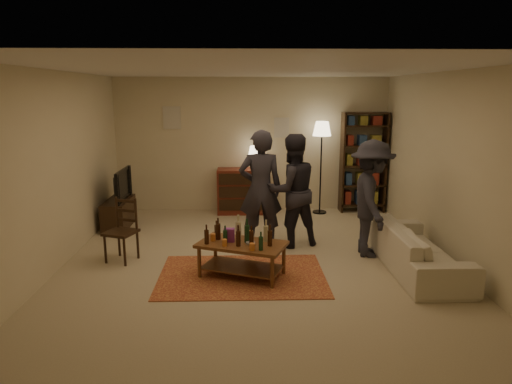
{
  "coord_description": "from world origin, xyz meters",
  "views": [
    {
      "loc": [
        -0.2,
        -6.28,
        2.41
      ],
      "look_at": [
        -0.0,
        0.1,
        1.0
      ],
      "focal_mm": 32.0,
      "sensor_mm": 36.0,
      "label": 1
    }
  ],
  "objects_px": {
    "bookshelf": "(363,161)",
    "floor_lamp": "(322,135)",
    "person_left": "(260,189)",
    "person_right": "(292,191)",
    "person_by_sofa": "(371,199)",
    "dining_chair": "(123,228)",
    "tv_stand": "(119,206)",
    "sofa": "(417,248)",
    "dresser": "(243,190)",
    "coffee_table": "(241,247)"
  },
  "relations": [
    {
      "from": "bookshelf",
      "to": "floor_lamp",
      "type": "height_order",
      "value": "bookshelf"
    },
    {
      "from": "floor_lamp",
      "to": "person_left",
      "type": "height_order",
      "value": "person_left"
    },
    {
      "from": "person_right",
      "to": "person_by_sofa",
      "type": "xyz_separation_m",
      "value": [
        1.13,
        -0.49,
        -0.02
      ]
    },
    {
      "from": "dining_chair",
      "to": "tv_stand",
      "type": "height_order",
      "value": "tv_stand"
    },
    {
      "from": "sofa",
      "to": "tv_stand",
      "type": "bearing_deg",
      "value": 64.66
    },
    {
      "from": "dresser",
      "to": "person_left",
      "type": "bearing_deg",
      "value": -82.46
    },
    {
      "from": "bookshelf",
      "to": "floor_lamp",
      "type": "bearing_deg",
      "value": -171.59
    },
    {
      "from": "person_by_sofa",
      "to": "sofa",
      "type": "bearing_deg",
      "value": -135.33
    },
    {
      "from": "coffee_table",
      "to": "person_right",
      "type": "relative_size",
      "value": 0.72
    },
    {
      "from": "dresser",
      "to": "person_by_sofa",
      "type": "bearing_deg",
      "value": -53.01
    },
    {
      "from": "tv_stand",
      "to": "person_left",
      "type": "height_order",
      "value": "person_left"
    },
    {
      "from": "dining_chair",
      "to": "person_left",
      "type": "relative_size",
      "value": 0.5
    },
    {
      "from": "bookshelf",
      "to": "sofa",
      "type": "relative_size",
      "value": 0.97
    },
    {
      "from": "dresser",
      "to": "tv_stand",
      "type": "bearing_deg",
      "value": -157.93
    },
    {
      "from": "dining_chair",
      "to": "person_right",
      "type": "distance_m",
      "value": 2.61
    },
    {
      "from": "coffee_table",
      "to": "sofa",
      "type": "relative_size",
      "value": 0.61
    },
    {
      "from": "sofa",
      "to": "floor_lamp",
      "type": "bearing_deg",
      "value": 15.28
    },
    {
      "from": "dresser",
      "to": "person_right",
      "type": "relative_size",
      "value": 0.76
    },
    {
      "from": "bookshelf",
      "to": "person_right",
      "type": "height_order",
      "value": "bookshelf"
    },
    {
      "from": "dining_chair",
      "to": "bookshelf",
      "type": "relative_size",
      "value": 0.46
    },
    {
      "from": "tv_stand",
      "to": "dresser",
      "type": "height_order",
      "value": "dresser"
    },
    {
      "from": "floor_lamp",
      "to": "person_left",
      "type": "relative_size",
      "value": 0.99
    },
    {
      "from": "tv_stand",
      "to": "person_right",
      "type": "xyz_separation_m",
      "value": [
        3.02,
        -1.11,
        0.51
      ]
    },
    {
      "from": "tv_stand",
      "to": "person_by_sofa",
      "type": "xyz_separation_m",
      "value": [
        4.14,
        -1.6,
        0.48
      ]
    },
    {
      "from": "person_by_sofa",
      "to": "person_right",
      "type": "bearing_deg",
      "value": 71.51
    },
    {
      "from": "sofa",
      "to": "person_by_sofa",
      "type": "bearing_deg",
      "value": 39.74
    },
    {
      "from": "coffee_table",
      "to": "person_left",
      "type": "xyz_separation_m",
      "value": [
        0.3,
        1.19,
        0.52
      ]
    },
    {
      "from": "dining_chair",
      "to": "person_by_sofa",
      "type": "relative_size",
      "value": 0.53
    },
    {
      "from": "coffee_table",
      "to": "floor_lamp",
      "type": "relative_size",
      "value": 0.69
    },
    {
      "from": "dining_chair",
      "to": "tv_stand",
      "type": "bearing_deg",
      "value": 127.93
    },
    {
      "from": "dining_chair",
      "to": "bookshelf",
      "type": "bearing_deg",
      "value": 53.68
    },
    {
      "from": "sofa",
      "to": "person_left",
      "type": "distance_m",
      "value": 2.44
    },
    {
      "from": "coffee_table",
      "to": "dining_chair",
      "type": "height_order",
      "value": "dining_chair"
    },
    {
      "from": "dining_chair",
      "to": "person_left",
      "type": "xyz_separation_m",
      "value": [
        2.02,
        0.53,
        0.44
      ]
    },
    {
      "from": "dining_chair",
      "to": "floor_lamp",
      "type": "relative_size",
      "value": 0.5
    },
    {
      "from": "tv_stand",
      "to": "dresser",
      "type": "xyz_separation_m",
      "value": [
        2.25,
        0.91,
        0.09
      ]
    },
    {
      "from": "person_left",
      "to": "floor_lamp",
      "type": "bearing_deg",
      "value": -124.27
    },
    {
      "from": "floor_lamp",
      "to": "person_by_sofa",
      "type": "xyz_separation_m",
      "value": [
        0.33,
        -2.45,
        -0.7
      ]
    },
    {
      "from": "dining_chair",
      "to": "person_left",
      "type": "bearing_deg",
      "value": 35.8
    },
    {
      "from": "dresser",
      "to": "dining_chair",
      "type": "bearing_deg",
      "value": -123.79
    },
    {
      "from": "dining_chair",
      "to": "dresser",
      "type": "xyz_separation_m",
      "value": [
        1.74,
        2.6,
        -0.01
      ]
    },
    {
      "from": "bookshelf",
      "to": "person_right",
      "type": "relative_size",
      "value": 1.13
    },
    {
      "from": "dresser",
      "to": "sofa",
      "type": "xyz_separation_m",
      "value": [
        2.39,
        -3.11,
        -0.17
      ]
    },
    {
      "from": "person_left",
      "to": "dining_chair",
      "type": "bearing_deg",
      "value": 12.97
    },
    {
      "from": "tv_stand",
      "to": "floor_lamp",
      "type": "distance_m",
      "value": 4.08
    },
    {
      "from": "bookshelf",
      "to": "sofa",
      "type": "bearing_deg",
      "value": -90.82
    },
    {
      "from": "dining_chair",
      "to": "bookshelf",
      "type": "distance_m",
      "value": 4.99
    },
    {
      "from": "bookshelf",
      "to": "person_by_sofa",
      "type": "xyz_separation_m",
      "value": [
        -0.55,
        -2.58,
        -0.17
      ]
    },
    {
      "from": "tv_stand",
      "to": "person_by_sofa",
      "type": "distance_m",
      "value": 4.47
    },
    {
      "from": "person_by_sofa",
      "to": "tv_stand",
      "type": "bearing_deg",
      "value": 73.84
    }
  ]
}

